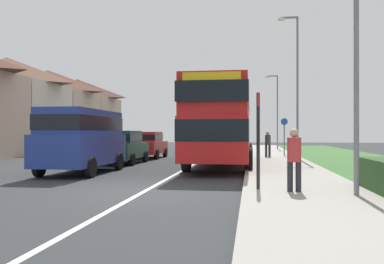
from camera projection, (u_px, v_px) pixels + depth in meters
ground_plane at (145, 191)px, 11.12m from camera, size 120.00×120.00×0.00m
lane_marking_centre at (189, 167)px, 19.04m from camera, size 0.14×60.00×0.01m
pavement_near_side at (286, 171)px, 16.47m from camera, size 3.20×68.00×0.12m
double_decker_bus at (222, 121)px, 19.67m from camera, size 2.80×11.29×3.70m
parked_van_blue at (82, 136)px, 16.12m from camera, size 2.11×5.00×2.44m
parked_car_dark_green at (123, 146)px, 21.14m from camera, size 1.87×4.03×1.67m
parked_car_red at (147, 144)px, 25.79m from camera, size 2.01×4.00×1.63m
pedestrian_at_stop at (294, 157)px, 10.22m from camera, size 0.34×0.34×1.67m
pedestrian_walking_away at (268, 143)px, 25.17m from camera, size 0.34×0.34×1.67m
bus_stop_sign at (258, 134)px, 10.74m from camera, size 0.09×0.52×2.60m
cycle_route_sign at (284, 135)px, 26.88m from camera, size 0.44×0.08×2.52m
street_lamp_mid at (296, 79)px, 23.52m from camera, size 1.14×0.20×8.15m
street_lamp_far at (276, 107)px, 38.10m from camera, size 1.14×0.20×6.84m
house_terrace_far_side at (29, 108)px, 35.26m from camera, size 7.82×26.26×7.40m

